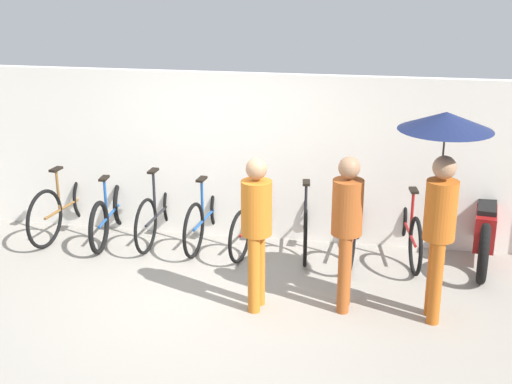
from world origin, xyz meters
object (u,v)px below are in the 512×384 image
(parked_bicycle_5, at_px, (305,220))
(pedestrian_center, at_px, (347,222))
(parked_bicycle_3, at_px, (207,214))
(parked_bicycle_1, at_px, (111,212))
(pedestrian_trailing, at_px, (443,164))
(parked_bicycle_6, at_px, (356,227))
(motorcycle, at_px, (485,229))
(parked_bicycle_0, at_px, (68,204))
(parked_bicycle_4, at_px, (255,220))
(parked_bicycle_7, at_px, (408,227))
(pedestrian_leading, at_px, (257,223))
(parked_bicycle_2, at_px, (160,211))

(parked_bicycle_5, relative_size, pedestrian_center, 1.03)
(parked_bicycle_3, xyz_separation_m, pedestrian_center, (1.86, -1.55, 0.62))
(parked_bicycle_1, distance_m, pedestrian_trailing, 4.49)
(parked_bicycle_6, xyz_separation_m, pedestrian_trailing, (0.85, -1.47, 1.29))
(motorcycle, bearing_deg, parked_bicycle_0, 98.64)
(parked_bicycle_4, distance_m, pedestrian_center, 2.02)
(pedestrian_center, distance_m, motorcycle, 2.34)
(parked_bicycle_0, xyz_separation_m, parked_bicycle_4, (2.56, -0.06, -0.04))
(parked_bicycle_3, bearing_deg, pedestrian_trailing, -113.58)
(parked_bicycle_7, relative_size, pedestrian_leading, 1.06)
(parked_bicycle_4, height_order, pedestrian_leading, pedestrian_leading)
(parked_bicycle_3, relative_size, pedestrian_leading, 1.03)
(parked_bicycle_7, height_order, motorcycle, parked_bicycle_7)
(parked_bicycle_5, bearing_deg, parked_bicycle_4, 89.91)
(parked_bicycle_3, height_order, parked_bicycle_4, parked_bicycle_3)
(parked_bicycle_7, bearing_deg, pedestrian_center, 147.76)
(parked_bicycle_5, bearing_deg, motorcycle, -95.25)
(parked_bicycle_2, xyz_separation_m, parked_bicycle_5, (1.92, -0.02, -0.00))
(parked_bicycle_5, relative_size, pedestrian_leading, 1.04)
(parked_bicycle_4, bearing_deg, parked_bicycle_1, 102.39)
(parked_bicycle_2, distance_m, parked_bicycle_6, 2.56)
(parked_bicycle_7, bearing_deg, parked_bicycle_6, 87.77)
(parked_bicycle_5, bearing_deg, pedestrian_trailing, -142.07)
(parked_bicycle_0, xyz_separation_m, parked_bicycle_5, (3.20, 0.01, -0.02))
(parked_bicycle_3, relative_size, parked_bicycle_5, 0.99)
(pedestrian_leading, bearing_deg, pedestrian_trailing, 12.73)
(parked_bicycle_4, height_order, motorcycle, parked_bicycle_4)
(parked_bicycle_1, bearing_deg, parked_bicycle_4, -92.45)
(parked_bicycle_1, bearing_deg, motorcycle, -91.78)
(parked_bicycle_6, relative_size, pedestrian_center, 1.02)
(parked_bicycle_1, distance_m, parked_bicycle_7, 3.84)
(parked_bicycle_3, distance_m, parked_bicycle_4, 0.64)
(parked_bicycle_3, distance_m, parked_bicycle_7, 2.56)
(parked_bicycle_6, height_order, parked_bicycle_7, parked_bicycle_7)
(parked_bicycle_4, xyz_separation_m, pedestrian_center, (1.22, -1.48, 0.63))
(parked_bicycle_5, bearing_deg, pedestrian_center, -165.58)
(parked_bicycle_0, relative_size, parked_bicycle_7, 1.02)
(parked_bicycle_7, xyz_separation_m, pedestrian_center, (-0.70, -1.53, 0.62))
(parked_bicycle_5, distance_m, parked_bicycle_6, 0.65)
(parked_bicycle_2, relative_size, parked_bicycle_7, 0.97)
(parked_bicycle_5, xyz_separation_m, motorcycle, (2.20, 0.03, 0.02))
(parked_bicycle_4, bearing_deg, parked_bicycle_7, -76.88)
(parked_bicycle_5, relative_size, pedestrian_trailing, 0.80)
(pedestrian_leading, relative_size, motorcycle, 0.80)
(parked_bicycle_5, distance_m, pedestrian_leading, 1.83)
(parked_bicycle_5, height_order, pedestrian_leading, pedestrian_leading)
(pedestrian_center, relative_size, pedestrian_trailing, 0.78)
(parked_bicycle_4, height_order, parked_bicycle_6, parked_bicycle_4)
(parked_bicycle_3, distance_m, pedestrian_center, 2.50)
(parked_bicycle_2, bearing_deg, parked_bicycle_7, -86.81)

